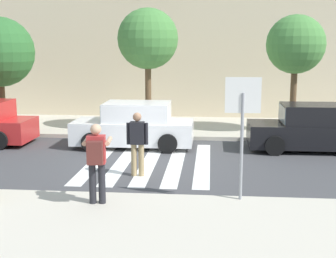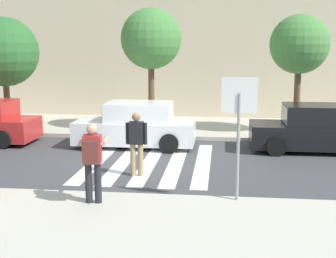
% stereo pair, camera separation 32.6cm
% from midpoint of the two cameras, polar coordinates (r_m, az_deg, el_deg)
% --- Properties ---
extents(ground_plane, '(120.00, 120.00, 0.00)m').
position_cam_midpoint_polar(ground_plane, '(13.93, -3.06, -4.27)').
color(ground_plane, '#424244').
extents(sidewalk_near, '(60.00, 6.00, 0.14)m').
position_cam_midpoint_polar(sidewalk_near, '(8.16, -9.51, -14.69)').
color(sidewalk_near, beige).
rests_on(sidewalk_near, ground).
extents(sidewalk_far, '(60.00, 4.80, 0.14)m').
position_cam_midpoint_polar(sidewalk_far, '(19.74, -0.58, 0.28)').
color(sidewalk_far, beige).
rests_on(sidewalk_far, ground).
extents(building_facade_far, '(56.00, 4.00, 6.10)m').
position_cam_midpoint_polar(building_facade_far, '(23.83, 0.49, 9.21)').
color(building_facade_far, beige).
rests_on(building_facade_far, ground).
extents(crosswalk_stripe_0, '(0.44, 5.20, 0.01)m').
position_cam_midpoint_polar(crosswalk_stripe_0, '(14.43, -9.26, -3.86)').
color(crosswalk_stripe_0, silver).
rests_on(crosswalk_stripe_0, ground).
extents(crosswalk_stripe_1, '(0.44, 5.20, 0.01)m').
position_cam_midpoint_polar(crosswalk_stripe_1, '(14.26, -6.14, -3.96)').
color(crosswalk_stripe_1, silver).
rests_on(crosswalk_stripe_1, ground).
extents(crosswalk_stripe_2, '(0.44, 5.20, 0.01)m').
position_cam_midpoint_polar(crosswalk_stripe_2, '(14.12, -2.95, -4.05)').
color(crosswalk_stripe_2, silver).
rests_on(crosswalk_stripe_2, ground).
extents(crosswalk_stripe_3, '(0.44, 5.20, 0.01)m').
position_cam_midpoint_polar(crosswalk_stripe_3, '(14.03, 0.30, -4.13)').
color(crosswalk_stripe_3, silver).
rests_on(crosswalk_stripe_3, ground).
extents(crosswalk_stripe_4, '(0.44, 5.20, 0.01)m').
position_cam_midpoint_polar(crosswalk_stripe_4, '(13.99, 3.57, -4.20)').
color(crosswalk_stripe_4, silver).
rests_on(crosswalk_stripe_4, ground).
extents(stop_sign, '(0.76, 0.08, 2.68)m').
position_cam_midpoint_polar(stop_sign, '(10.06, 8.17, 2.15)').
color(stop_sign, gray).
rests_on(stop_sign, sidewalk_near).
extents(photographer_with_backpack, '(0.64, 0.88, 1.72)m').
position_cam_midpoint_polar(photographer_with_backpack, '(9.98, -9.66, -3.36)').
color(photographer_with_backpack, '#232328').
rests_on(photographer_with_backpack, sidewalk_near).
extents(pedestrian_crossing, '(0.58, 0.25, 1.72)m').
position_cam_midpoint_polar(pedestrian_crossing, '(12.49, -4.50, -1.41)').
color(pedestrian_crossing, tan).
rests_on(pedestrian_crossing, ground).
extents(parked_car_white, '(4.10, 1.92, 1.55)m').
position_cam_midpoint_polar(parked_car_white, '(16.12, -4.70, 0.35)').
color(parked_car_white, white).
rests_on(parked_car_white, ground).
extents(parked_car_black, '(4.10, 1.92, 1.55)m').
position_cam_midpoint_polar(parked_car_black, '(16.21, 16.59, 0.00)').
color(parked_car_black, black).
rests_on(parked_car_black, ground).
extents(street_tree_center, '(2.33, 2.33, 4.74)m').
position_cam_midpoint_polar(street_tree_center, '(18.20, -3.00, 10.86)').
color(street_tree_center, brown).
rests_on(street_tree_center, sidewalk_far).
extents(street_tree_east, '(2.20, 2.20, 4.46)m').
position_cam_midpoint_polar(street_tree_east, '(18.26, 14.79, 9.86)').
color(street_tree_east, brown).
rests_on(street_tree_east, sidewalk_far).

